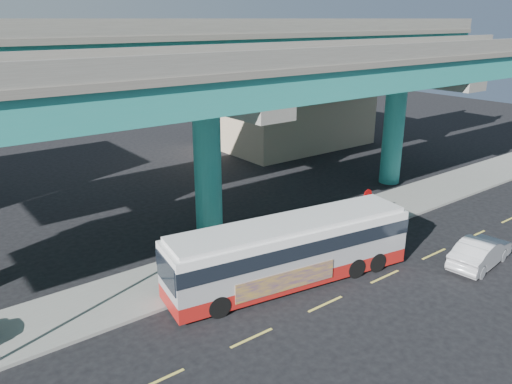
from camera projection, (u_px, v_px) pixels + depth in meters
ground at (320, 301)px, 21.82m from camera, size 120.00×120.00×0.00m
sidewalk at (246, 255)px, 25.92m from camera, size 70.00×4.00×0.15m
lane_markings at (325, 304)px, 21.59m from camera, size 58.00×0.12×0.01m
viaduct at (203, 71)px, 25.64m from camera, size 52.00×12.40×11.70m
building_beige at (289, 108)px, 48.23m from camera, size 14.00×10.23×7.00m
transit_bus at (291, 249)px, 22.92m from camera, size 12.16×4.45×3.06m
sedan at (480, 252)px, 24.78m from camera, size 2.58×4.76×1.45m
stop_sign at (367, 200)px, 28.81m from camera, size 0.69×0.08×2.30m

